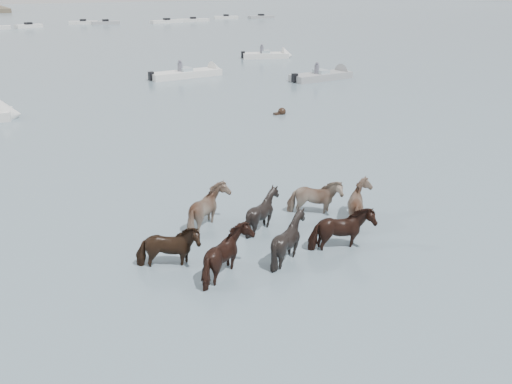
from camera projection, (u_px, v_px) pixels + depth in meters
ground at (268, 299)px, 11.38m from camera, size 400.00×400.00×0.00m
pony_herd at (275, 226)px, 13.77m from camera, size 7.55×4.49×1.47m
swimming_pony at (281, 112)px, 27.50m from camera, size 0.72×0.44×0.44m
motorboat_c at (195, 73)px, 38.74m from camera, size 6.20×1.94×1.92m
motorboat_d at (329, 76)px, 37.74m from camera, size 5.45×1.79×1.92m
motorboat_e at (273, 55)px, 48.35m from camera, size 4.98×3.38×1.92m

